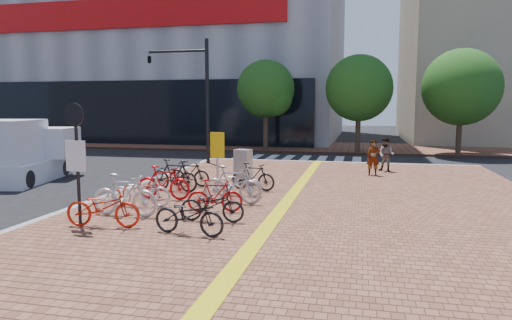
% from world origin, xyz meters
% --- Properties ---
extents(ground, '(120.00, 120.00, 0.00)m').
position_xyz_m(ground, '(0.00, 0.00, 0.00)').
color(ground, black).
rests_on(ground, ground).
extents(sidewalk, '(14.00, 34.00, 0.15)m').
position_xyz_m(sidewalk, '(3.00, -5.00, 0.07)').
color(sidewalk, brown).
rests_on(sidewalk, ground).
extents(tactile_strip, '(0.40, 34.00, 0.01)m').
position_xyz_m(tactile_strip, '(2.00, -5.00, 0.16)').
color(tactile_strip, gold).
rests_on(tactile_strip, sidewalk).
extents(kerb_north, '(14.00, 0.25, 0.15)m').
position_xyz_m(kerb_north, '(3.00, 12.00, 0.08)').
color(kerb_north, gray).
rests_on(kerb_north, ground).
extents(far_sidewalk, '(70.00, 8.00, 0.15)m').
position_xyz_m(far_sidewalk, '(0.00, 21.00, 0.07)').
color(far_sidewalk, brown).
rests_on(far_sidewalk, ground).
extents(crosswalk, '(7.50, 4.00, 0.01)m').
position_xyz_m(crosswalk, '(0.50, 14.00, 0.01)').
color(crosswalk, silver).
rests_on(crosswalk, ground).
extents(street_trees, '(16.20, 4.60, 6.35)m').
position_xyz_m(street_trees, '(5.04, 17.45, 4.10)').
color(street_trees, '#38281E').
rests_on(street_trees, far_sidewalk).
extents(bike_0, '(1.93, 0.86, 0.98)m').
position_xyz_m(bike_0, '(-1.92, -2.46, 0.64)').
color(bike_0, red).
rests_on(bike_0, sidewalk).
extents(bike_1, '(1.91, 0.57, 1.15)m').
position_xyz_m(bike_1, '(-1.95, -1.34, 0.72)').
color(bike_1, silver).
rests_on(bike_1, sidewalk).
extents(bike_2, '(1.83, 0.89, 0.92)m').
position_xyz_m(bike_2, '(-2.07, -0.19, 0.61)').
color(bike_2, '#BBBABF').
rests_on(bike_2, sidewalk).
extents(bike_3, '(1.79, 0.52, 1.07)m').
position_xyz_m(bike_3, '(-1.87, 0.94, 0.69)').
color(bike_3, '#BB0D10').
rests_on(bike_3, sidewalk).
extents(bike_4, '(1.93, 0.89, 1.12)m').
position_xyz_m(bike_4, '(-2.07, 2.27, 0.71)').
color(bike_4, black).
rests_on(bike_4, sidewalk).
extents(bike_5, '(1.59, 0.51, 0.95)m').
position_xyz_m(bike_5, '(-1.94, 3.36, 0.62)').
color(bike_5, black).
rests_on(bike_5, sidewalk).
extents(bike_6, '(1.82, 0.83, 0.92)m').
position_xyz_m(bike_6, '(0.38, -2.63, 0.61)').
color(bike_6, black).
rests_on(bike_6, sidewalk).
extents(bike_7, '(1.70, 0.66, 0.88)m').
position_xyz_m(bike_7, '(0.51, -1.37, 0.59)').
color(bike_7, black).
rests_on(bike_7, sidewalk).
extents(bike_8, '(1.60, 0.72, 0.93)m').
position_xyz_m(bike_8, '(0.26, -0.36, 0.61)').
color(bike_8, '#A40B0D').
rests_on(bike_8, sidewalk).
extents(bike_9, '(1.95, 0.72, 1.15)m').
position_xyz_m(bike_9, '(0.41, 0.88, 0.72)').
color(bike_9, '#A6A6AB').
rests_on(bike_9, sidewalk).
extents(bike_10, '(1.70, 0.67, 0.88)m').
position_xyz_m(bike_10, '(0.26, 2.04, 0.59)').
color(bike_10, '#BABABF').
rests_on(bike_10, sidewalk).
extents(bike_11, '(1.67, 0.71, 0.97)m').
position_xyz_m(bike_11, '(0.53, 3.08, 0.64)').
color(bike_11, black).
rests_on(bike_11, sidewalk).
extents(pedestrian_a, '(0.57, 0.39, 1.52)m').
position_xyz_m(pedestrian_a, '(4.72, 7.59, 0.91)').
color(pedestrian_a, gray).
rests_on(pedestrian_a, sidewalk).
extents(pedestrian_b, '(0.90, 0.82, 1.51)m').
position_xyz_m(pedestrian_b, '(5.32, 8.91, 0.90)').
color(pedestrian_b, '#4C5361').
rests_on(pedestrian_b, sidewalk).
extents(utility_box, '(0.70, 0.59, 1.30)m').
position_xyz_m(utility_box, '(-0.15, 4.37, 0.80)').
color(utility_box, '#B7B6BB').
rests_on(utility_box, sidewalk).
extents(yellow_sign, '(0.54, 0.22, 2.05)m').
position_xyz_m(yellow_sign, '(-0.63, 2.65, 1.57)').
color(yellow_sign, '#B7B7BC').
rests_on(yellow_sign, sidewalk).
extents(notice_sign, '(0.56, 0.14, 3.02)m').
position_xyz_m(notice_sign, '(-2.53, -2.54, 2.05)').
color(notice_sign, black).
rests_on(notice_sign, sidewalk).
extents(traffic_light_pole, '(3.38, 1.30, 6.29)m').
position_xyz_m(traffic_light_pole, '(-4.95, 10.04, 4.49)').
color(traffic_light_pole, black).
rests_on(traffic_light_pole, sidewalk).
extents(box_truck, '(2.78, 4.70, 2.55)m').
position_xyz_m(box_truck, '(-9.14, 3.63, 1.20)').
color(box_truck, silver).
rests_on(box_truck, ground).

